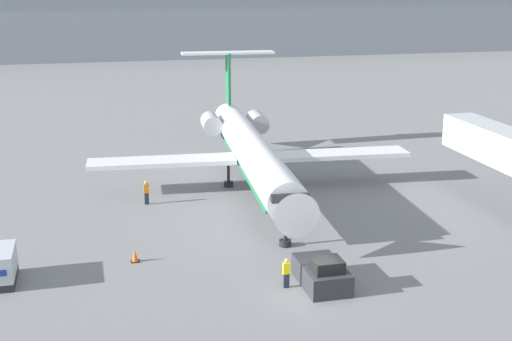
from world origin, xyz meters
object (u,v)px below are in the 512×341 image
(worker_by_wing, at_px, (146,192))
(jet_bridge, at_px, (508,150))
(airplane_main, at_px, (252,150))
(traffic_cone_left, at_px, (135,256))
(pushback_tug, at_px, (322,273))
(worker_near_tug, at_px, (286,272))

(worker_by_wing, bearing_deg, jet_bridge, -15.02)
(airplane_main, relative_size, traffic_cone_left, 38.26)
(worker_by_wing, bearing_deg, airplane_main, 14.91)
(airplane_main, distance_m, pushback_tug, 19.66)
(worker_near_tug, height_order, worker_by_wing, worker_by_wing)
(worker_by_wing, bearing_deg, worker_near_tug, -69.81)
(airplane_main, relative_size, pushback_tug, 7.43)
(pushback_tug, bearing_deg, worker_near_tug, 175.47)
(airplane_main, height_order, pushback_tug, airplane_main)
(traffic_cone_left, relative_size, jet_bridge, 0.06)
(pushback_tug, xyz_separation_m, worker_near_tug, (-2.04, 0.16, 0.19))
(pushback_tug, relative_size, worker_near_tug, 2.45)
(airplane_main, height_order, worker_by_wing, airplane_main)
(airplane_main, bearing_deg, jet_bridge, -28.37)
(airplane_main, bearing_deg, traffic_cone_left, -127.87)
(worker_near_tug, xyz_separation_m, jet_bridge, (19.89, 9.97, 3.54))
(pushback_tug, bearing_deg, traffic_cone_left, 149.35)
(worker_near_tug, bearing_deg, jet_bridge, 26.63)
(worker_near_tug, bearing_deg, airplane_main, 82.47)
(airplane_main, distance_m, worker_by_wing, 9.37)
(airplane_main, relative_size, jet_bridge, 2.19)
(traffic_cone_left, bearing_deg, pushback_tug, -30.65)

